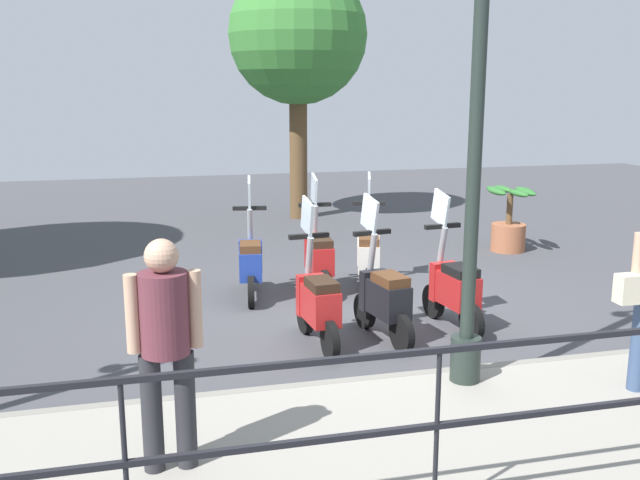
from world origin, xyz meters
TOP-DOWN VIEW (x-y plane):
  - ground_plane at (0.00, 0.00)m, footprint 28.00×28.00m
  - promenade_walkway at (-3.15, 0.00)m, footprint 2.20×20.00m
  - fence_railing at (-4.20, -0.00)m, footprint 0.04×16.03m
  - lamp_post_near at (-2.40, -0.16)m, footprint 0.26×0.90m
  - pedestrian_distant at (-3.27, 2.41)m, footprint 0.33×0.49m
  - tree_distant at (6.43, -0.61)m, footprint 2.74×2.74m
  - potted_palm at (2.65, -3.33)m, footprint 1.06×0.66m
  - scooter_near_0 at (-0.72, -0.80)m, footprint 1.23×0.44m
  - scooter_near_1 at (-0.87, 0.07)m, footprint 1.23×0.47m
  - scooter_near_2 at (-0.88, 0.80)m, footprint 1.23×0.44m
  - scooter_far_0 at (1.01, -0.37)m, footprint 1.20×0.54m
  - scooter_far_1 at (1.06, 0.30)m, footprint 1.23×0.44m
  - scooter_far_2 at (1.01, 1.21)m, footprint 1.23×0.46m

SIDE VIEW (x-z plane):
  - ground_plane at x=0.00m, z-range 0.00..0.00m
  - promenade_walkway at x=-3.15m, z-range 0.00..0.15m
  - potted_palm at x=2.65m, z-range -0.08..0.97m
  - scooter_near_0 at x=-0.72m, z-range -0.29..1.25m
  - scooter_near_1 at x=-0.87m, z-range -0.29..1.25m
  - scooter_near_2 at x=-0.88m, z-range -0.29..1.25m
  - scooter_far_0 at x=1.01m, z-range -0.29..1.25m
  - scooter_far_1 at x=1.06m, z-range -0.29..1.25m
  - scooter_far_2 at x=1.01m, z-range -0.29..1.25m
  - fence_railing at x=-4.20m, z-range 0.38..1.44m
  - pedestrian_distant at x=-3.27m, z-range 0.28..1.87m
  - lamp_post_near at x=-2.40m, z-range -0.10..4.48m
  - tree_distant at x=6.43m, z-range 1.11..6.15m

